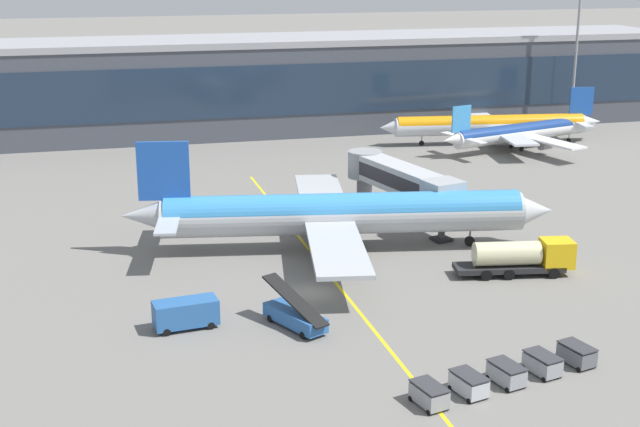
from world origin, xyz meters
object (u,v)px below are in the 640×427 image
(fuel_tanker, at_px, (522,257))
(baggage_cart_1, at_px, (469,384))
(commuter_jet_far, at_px, (492,125))
(baggage_cart_2, at_px, (506,373))
(main_airliner, at_px, (340,214))
(baggage_cart_4, at_px, (577,354))
(commuter_jet_near, at_px, (524,132))
(crew_van, at_px, (184,313))
(belt_loader, at_px, (295,316))
(baggage_cart_0, at_px, (429,395))
(baggage_cart_3, at_px, (542,363))

(fuel_tanker, xyz_separation_m, baggage_cart_1, (-13.84, -20.03, -0.96))
(commuter_jet_far, bearing_deg, baggage_cart_2, -113.97)
(main_airliner, xyz_separation_m, baggage_cart_4, (9.64, -28.74, -2.93))
(baggage_cart_2, distance_m, commuter_jet_near, 77.35)
(fuel_tanker, xyz_separation_m, crew_van, (-31.11, -4.47, -0.43))
(crew_van, distance_m, commuter_jet_far, 78.64)
(belt_loader, height_order, baggage_cart_1, belt_loader)
(belt_loader, distance_m, baggage_cart_2, 17.51)
(main_airliner, distance_m, commuter_jet_far, 55.81)
(fuel_tanker, bearing_deg, baggage_cart_0, -129.17)
(fuel_tanker, relative_size, baggage_cart_0, 3.76)
(crew_van, bearing_deg, baggage_cart_0, -49.05)
(belt_loader, bearing_deg, baggage_cart_2, -47.00)
(fuel_tanker, relative_size, baggage_cart_4, 3.76)
(baggage_cart_0, relative_size, baggage_cart_3, 1.00)
(fuel_tanker, xyz_separation_m, baggage_cart_4, (-4.52, -17.73, -0.96))
(belt_loader, relative_size, commuter_jet_far, 0.20)
(baggage_cart_2, height_order, commuter_jet_near, commuter_jet_near)
(baggage_cart_0, xyz_separation_m, baggage_cart_1, (3.11, 0.77, 0.00))
(fuel_tanker, relative_size, baggage_cart_3, 3.76)
(fuel_tanker, relative_size, belt_loader, 1.63)
(baggage_cart_1, distance_m, baggage_cart_2, 3.20)
(main_airliner, distance_m, belt_loader, 19.62)
(main_airliner, bearing_deg, baggage_cart_2, -83.53)
(fuel_tanker, distance_m, baggage_cart_1, 24.36)
(commuter_jet_near, bearing_deg, crew_van, -136.20)
(baggage_cart_2, height_order, baggage_cart_4, same)
(crew_van, distance_m, baggage_cart_4, 29.72)
(baggage_cart_2, distance_m, baggage_cart_3, 3.20)
(main_airliner, relative_size, baggage_cart_1, 14.49)
(baggage_cart_0, distance_m, baggage_cart_1, 3.20)
(baggage_cart_4, bearing_deg, baggage_cart_3, -166.13)
(baggage_cart_4, bearing_deg, commuter_jet_near, 66.25)
(baggage_cart_1, bearing_deg, fuel_tanker, 55.36)
(fuel_tanker, height_order, baggage_cart_4, fuel_tanker)
(belt_loader, distance_m, commuter_jet_near, 73.38)
(baggage_cart_2, height_order, baggage_cart_3, same)
(main_airliner, relative_size, commuter_jet_near, 1.44)
(baggage_cart_0, bearing_deg, baggage_cart_4, 13.87)
(fuel_tanker, xyz_separation_m, baggage_cart_2, (-10.73, -19.26, -0.96))
(belt_loader, relative_size, commuter_jet_near, 0.23)
(belt_loader, relative_size, baggage_cart_4, 2.31)
(main_airliner, height_order, fuel_tanker, main_airliner)
(commuter_jet_far, bearing_deg, baggage_cart_3, -112.11)
(baggage_cart_0, height_order, commuter_jet_near, commuter_jet_near)
(belt_loader, relative_size, baggage_cart_3, 2.31)
(commuter_jet_near, bearing_deg, main_airliner, -135.61)
(baggage_cart_1, bearing_deg, baggage_cart_3, 13.87)
(baggage_cart_1, height_order, commuter_jet_far, commuter_jet_far)
(baggage_cart_0, xyz_separation_m, baggage_cart_3, (9.32, 2.30, 0.00))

